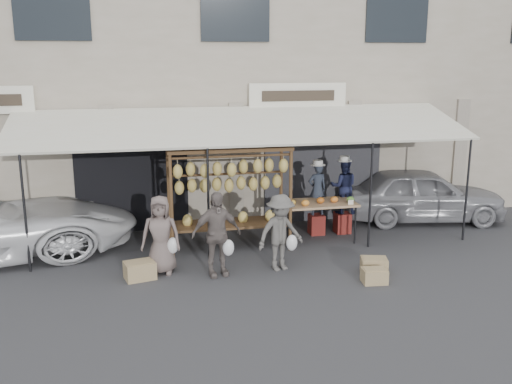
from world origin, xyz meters
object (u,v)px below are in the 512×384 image
vendor_left (317,189)px  crate_near_a (374,276)px  banana_rack (229,178)px  crate_near_b (374,266)px  produce_table (318,204)px  vendor_right (344,186)px  customer_right (280,233)px  sedan (422,194)px  customer_mid (216,234)px  crate_far (140,270)px  customer_left (161,235)px

vendor_left → crate_near_a: 3.22m
banana_rack → vendor_left: (2.16, 0.62, -0.49)m
crate_near_a → crate_near_b: bearing=67.0°
banana_rack → produce_table: (2.01, 0.11, -0.70)m
vendor_right → customer_right: (-2.05, -2.03, -0.37)m
crate_near_a → customer_right: bearing=146.3°
vendor_left → customer_right: bearing=53.1°
produce_table → vendor_right: vendor_right is taller
customer_right → sedan: customer_right is taller
banana_rack → crate_near_a: 3.64m
customer_mid → crate_near_a: customer_mid is taller
customer_mid → crate_far: (-1.44, 0.13, -0.65)m
customer_right → crate_near_b: size_ratio=3.08×
customer_left → crate_near_a: size_ratio=3.45×
crate_near_b → crate_far: (-4.41, 0.65, 0.02)m
customer_right → produce_table: bearing=33.6°
customer_right → sedan: (4.36, 2.58, -0.07)m
vendor_right → customer_left: (-4.31, -1.71, -0.36)m
vendor_left → customer_left: vendor_left is taller
vendor_right → crate_near_a: (-0.52, -3.05, -0.99)m
banana_rack → sedan: bearing=12.6°
vendor_right → customer_mid: size_ratio=0.78×
sedan → banana_rack: bearing=113.0°
customer_left → crate_far: size_ratio=2.79×
vendor_left → crate_near_a: vendor_left is taller
customer_mid → crate_far: customer_mid is taller
vendor_left → vendor_right: 0.63m
customer_left → sedan: customer_left is taller
produce_table → crate_near_a: bearing=-84.1°
crate_near_b → produce_table: bearing=102.4°
banana_rack → customer_right: (0.75, -1.43, -0.81)m
customer_right → customer_mid: bearing=164.3°
produce_table → sedan: 3.27m
customer_right → crate_near_b: (1.73, -0.55, -0.61)m
customer_left → crate_near_b: (3.99, -0.87, -0.62)m
vendor_left → vendor_right: bearing=175.3°
crate_near_b → crate_far: 4.46m
vendor_right → sedan: bearing=-151.4°
customer_left → crate_far: 0.76m
customer_left → crate_near_b: customer_left is taller
produce_table → sedan: bearing=18.5°
vendor_right → customer_left: vendor_right is taller
customer_mid → crate_far: size_ratio=3.00×
vendor_left → customer_right: vendor_left is taller
produce_table → customer_right: size_ratio=1.13×
banana_rack → customer_right: size_ratio=1.73×
vendor_left → crate_far: vendor_left is taller
banana_rack → crate_far: 2.74m
vendor_right → crate_near_a: vendor_right is taller
crate_near_b → sedan: 4.13m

